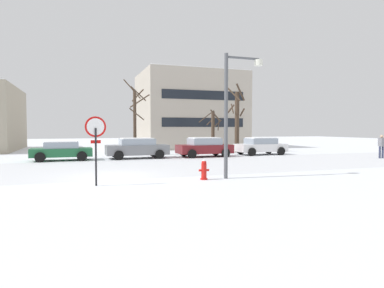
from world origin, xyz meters
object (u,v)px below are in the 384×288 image
object	(u,v)px
parked_car_gray	(137,148)
parked_car_white	(261,146)
parked_car_maroon	(204,147)
pedestrian_crossing	(381,145)
fire_hydrant	(204,170)
parked_car_green	(62,150)
street_lamp	(233,102)
stop_sign	(96,137)

from	to	relation	value
parked_car_gray	parked_car_white	distance (m)	10.01
parked_car_maroon	pedestrian_crossing	bearing A→B (deg)	-24.48
parked_car_white	pedestrian_crossing	size ratio (longest dim) A/B	2.44
fire_hydrant	parked_car_white	bearing A→B (deg)	50.29
fire_hydrant	parked_car_green	size ratio (longest dim) A/B	0.22
street_lamp	parked_car_white	xyz separation A→B (m)	(7.74, 10.92, -2.54)
pedestrian_crossing	parked_car_maroon	bearing A→B (deg)	155.52
stop_sign	fire_hydrant	distance (m)	4.54
stop_sign	parked_car_gray	bearing A→B (deg)	72.90
parked_car_green	parked_car_white	xyz separation A→B (m)	(15.01, 0.08, 0.05)
fire_hydrant	pedestrian_crossing	bearing A→B (deg)	18.88
parked_car_white	pedestrian_crossing	world-z (taller)	pedestrian_crossing
street_lamp	parked_car_gray	bearing A→B (deg)	101.79
parked_car_maroon	fire_hydrant	bearing A→B (deg)	-111.07
parked_car_gray	parked_car_white	size ratio (longest dim) A/B	1.07
street_lamp	parked_car_gray	world-z (taller)	street_lamp
fire_hydrant	pedestrian_crossing	xyz separation A→B (m)	(15.58, 5.33, 0.55)
stop_sign	fire_hydrant	world-z (taller)	stop_sign
street_lamp	pedestrian_crossing	distance (m)	15.38
parked_car_maroon	parked_car_white	world-z (taller)	parked_car_maroon
parked_car_green	stop_sign	bearing A→B (deg)	-81.67
parked_car_gray	pedestrian_crossing	bearing A→B (deg)	-18.47
parked_car_white	fire_hydrant	bearing A→B (deg)	-129.71
stop_sign	parked_car_maroon	xyz separation A→B (m)	(8.39, 10.74, -1.06)
street_lamp	parked_car_gray	size ratio (longest dim) A/B	1.21
street_lamp	pedestrian_crossing	size ratio (longest dim) A/B	3.15
stop_sign	parked_car_green	world-z (taller)	stop_sign
parked_car_green	pedestrian_crossing	world-z (taller)	pedestrian_crossing
fire_hydrant	parked_car_gray	distance (m)	10.89
parked_car_green	parked_car_maroon	xyz separation A→B (m)	(10.01, -0.28, 0.07)
fire_hydrant	street_lamp	bearing A→B (deg)	0.38
parked_car_green	pedestrian_crossing	size ratio (longest dim) A/B	2.31
street_lamp	parked_car_green	distance (m)	13.30
fire_hydrant	parked_car_gray	size ratio (longest dim) A/B	0.19
street_lamp	parked_car_maroon	size ratio (longest dim) A/B	1.29
parked_car_maroon	street_lamp	bearing A→B (deg)	-104.55
parked_car_gray	pedestrian_crossing	distance (m)	17.41
parked_car_green	parked_car_gray	distance (m)	5.00
parked_car_green	parked_car_gray	bearing A→B (deg)	-0.08
fire_hydrant	parked_car_green	bearing A→B (deg)	118.67
stop_sign	parked_car_white	world-z (taller)	stop_sign
parked_car_gray	pedestrian_crossing	size ratio (longest dim) A/B	2.60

